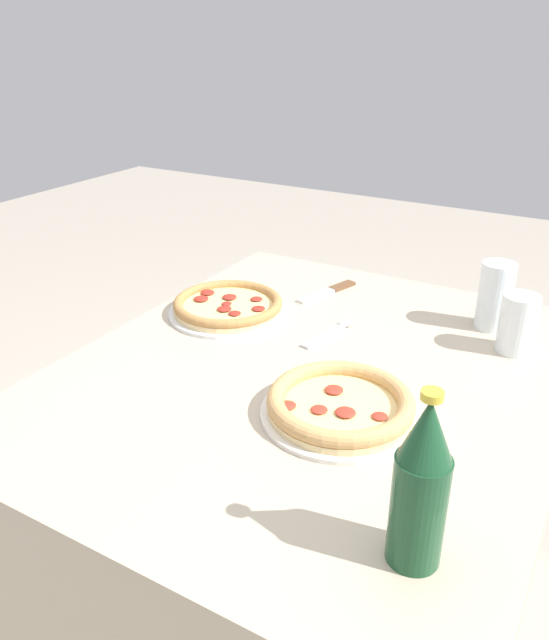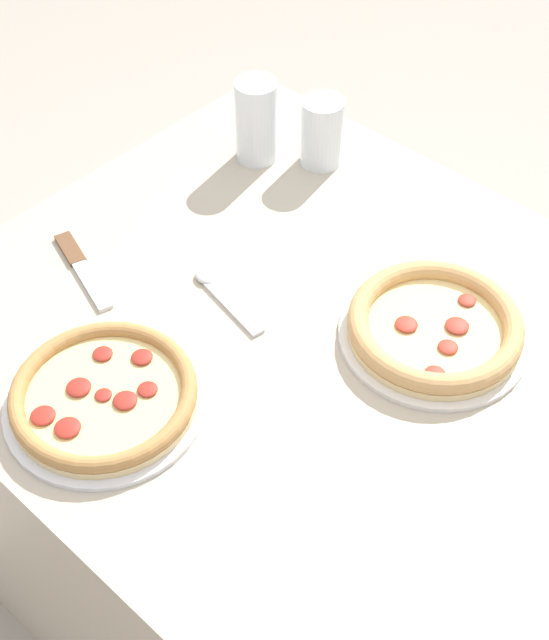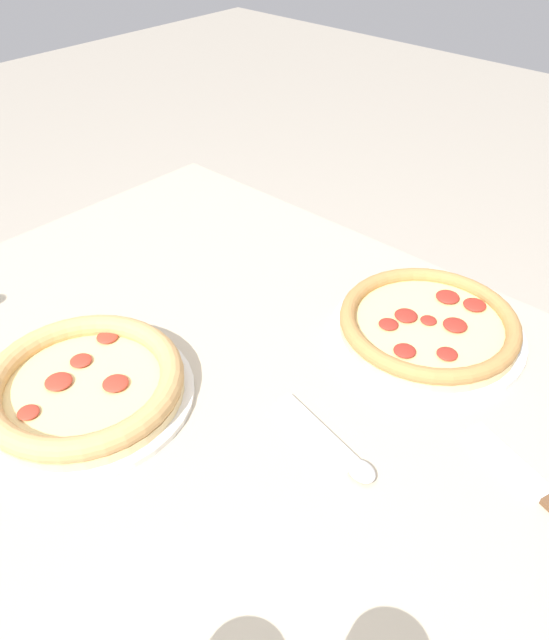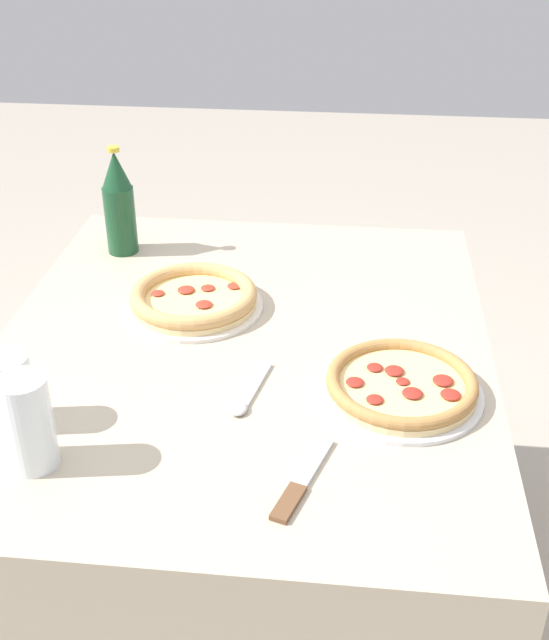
% 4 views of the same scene
% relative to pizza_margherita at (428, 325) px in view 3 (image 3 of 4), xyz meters
% --- Properties ---
extents(table, '(1.08, 0.89, 0.71)m').
position_rel_pizza_margherita_xyz_m(table, '(0.13, 0.28, -0.38)').
color(table, '#B7A88E').
rests_on(table, ground_plane).
extents(pizza_margherita, '(0.27, 0.27, 0.04)m').
position_rel_pizza_margherita_xyz_m(pizza_margherita, '(0.00, 0.00, 0.00)').
color(pizza_margherita, silver).
rests_on(pizza_margherita, table).
extents(pizza_salami, '(0.27, 0.27, 0.04)m').
position_rel_pizza_margherita_xyz_m(pizza_salami, '(0.25, 0.39, 0.00)').
color(pizza_salami, silver).
rests_on(pizza_salami, table).
extents(knife, '(0.18, 0.08, 0.01)m').
position_rel_pizza_margherita_xyz_m(knife, '(-0.23, 0.14, -0.02)').
color(knife, brown).
rests_on(knife, table).
extents(spoon, '(0.16, 0.05, 0.01)m').
position_rel_pizza_margherita_xyz_m(spoon, '(-0.03, 0.25, -0.01)').
color(spoon, silver).
rests_on(spoon, table).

